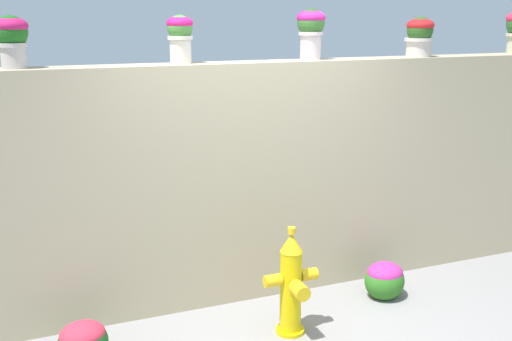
% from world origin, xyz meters
% --- Properties ---
extents(stone_wall, '(6.65, 0.33, 2.09)m').
position_xyz_m(stone_wall, '(0.00, 1.24, 1.05)').
color(stone_wall, tan).
rests_on(stone_wall, ground).
extents(potted_plant_1, '(0.25, 0.25, 0.38)m').
position_xyz_m(potted_plant_1, '(-1.77, 1.26, 2.32)').
color(potted_plant_1, '#BCB3AD').
rests_on(potted_plant_1, stone_wall).
extents(potted_plant_2, '(0.21, 0.21, 0.38)m').
position_xyz_m(potted_plant_2, '(-0.53, 1.28, 2.32)').
color(potted_plant_2, beige).
rests_on(potted_plant_2, stone_wall).
extents(potted_plant_3, '(0.25, 0.25, 0.43)m').
position_xyz_m(potted_plant_3, '(0.62, 1.27, 2.36)').
color(potted_plant_3, '#C1B0B0').
rests_on(potted_plant_3, stone_wall).
extents(potted_plant_4, '(0.27, 0.27, 0.36)m').
position_xyz_m(potted_plant_4, '(1.73, 1.24, 2.30)').
color(potted_plant_4, beige).
rests_on(potted_plant_4, stone_wall).
extents(fire_hydrant, '(0.44, 0.35, 0.89)m').
position_xyz_m(fire_hydrant, '(0.09, 0.43, 0.41)').
color(fire_hydrant, '#DCBD0A').
rests_on(fire_hydrant, ground).
extents(flower_bush_left, '(0.37, 0.33, 0.35)m').
position_xyz_m(flower_bush_left, '(1.13, 0.69, 0.18)').
color(flower_bush_left, '#2F7120').
rests_on(flower_bush_left, ground).
extents(flower_bush_right, '(0.37, 0.33, 0.32)m').
position_xyz_m(flower_bush_right, '(-1.50, 0.64, 0.16)').
color(flower_bush_right, '#1A541F').
rests_on(flower_bush_right, ground).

